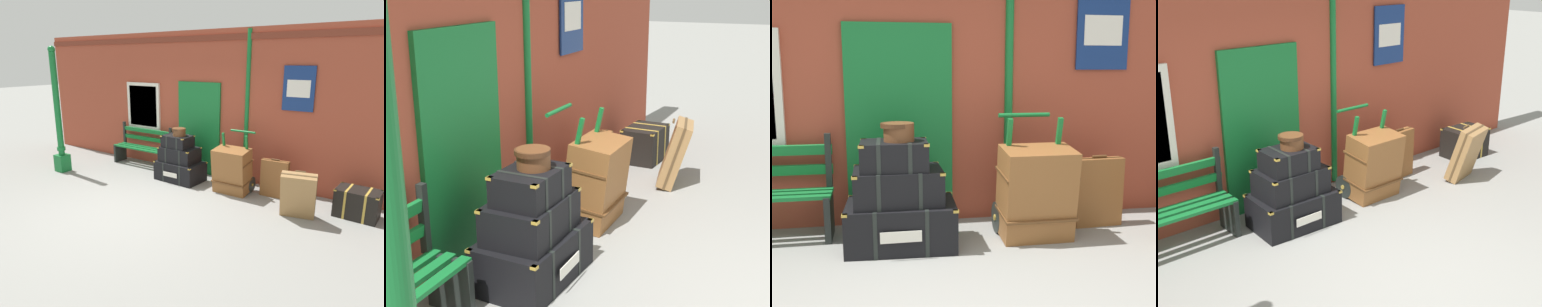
# 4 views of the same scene
# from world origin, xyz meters

# --- Properties ---
(ground_plane) EXTENTS (60.00, 60.00, 0.00)m
(ground_plane) POSITION_xyz_m (0.00, 0.00, 0.00)
(ground_plane) COLOR gray
(brick_facade) EXTENTS (10.40, 0.35, 3.20)m
(brick_facade) POSITION_xyz_m (-0.01, 2.60, 1.60)
(brick_facade) COLOR #9E422D
(brick_facade) RESTS_ON ground
(lamp_post) EXTENTS (0.28, 0.28, 2.87)m
(lamp_post) POSITION_xyz_m (-2.87, 0.70, 1.09)
(lamp_post) COLOR #146B2D
(lamp_post) RESTS_ON ground
(platform_bench) EXTENTS (1.60, 0.43, 1.01)m
(platform_bench) POSITION_xyz_m (-1.61, 2.16, 0.44)
(platform_bench) COLOR #146B2D
(platform_bench) RESTS_ON ground
(steamer_trunk_base) EXTENTS (1.04, 0.70, 0.43)m
(steamer_trunk_base) POSITION_xyz_m (-0.16, 1.74, 0.21)
(steamer_trunk_base) COLOR black
(steamer_trunk_base) RESTS_ON ground
(steamer_trunk_middle) EXTENTS (0.81, 0.55, 0.33)m
(steamer_trunk_middle) POSITION_xyz_m (-0.18, 1.75, 0.58)
(steamer_trunk_middle) COLOR black
(steamer_trunk_middle) RESTS_ON steamer_trunk_base
(steamer_trunk_top) EXTENTS (0.62, 0.47, 0.27)m
(steamer_trunk_top) POSITION_xyz_m (-0.21, 1.73, 0.87)
(steamer_trunk_top) COLOR black
(steamer_trunk_top) RESTS_ON steamer_trunk_middle
(round_hatbox) EXTENTS (0.30, 0.29, 0.17)m
(round_hatbox) POSITION_xyz_m (-0.17, 1.72, 1.10)
(round_hatbox) COLOR brown
(round_hatbox) RESTS_ON steamer_trunk_top
(porters_trolley) EXTENTS (0.71, 0.61, 1.20)m
(porters_trolley) POSITION_xyz_m (1.13, 1.87, 0.27)
(porters_trolley) COLOR black
(porters_trolley) RESTS_ON ground
(large_brown_trunk) EXTENTS (0.70, 0.54, 0.92)m
(large_brown_trunk) POSITION_xyz_m (1.13, 1.70, 0.46)
(large_brown_trunk) COLOR brown
(large_brown_trunk) RESTS_ON ground
(suitcase_olive) EXTENTS (0.63, 0.52, 0.83)m
(suitcase_olive) POSITION_xyz_m (2.59, 1.26, 0.41)
(suitcase_olive) COLOR olive
(suitcase_olive) RESTS_ON ground
(suitcase_umber) EXTENTS (0.53, 0.17, 0.76)m
(suitcase_umber) POSITION_xyz_m (1.91, 1.97, 0.36)
(suitcase_umber) COLOR brown
(suitcase_umber) RESTS_ON ground
(corner_trunk) EXTENTS (0.72, 0.53, 0.49)m
(corner_trunk) POSITION_xyz_m (3.40, 1.89, 0.24)
(corner_trunk) COLOR black
(corner_trunk) RESTS_ON ground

